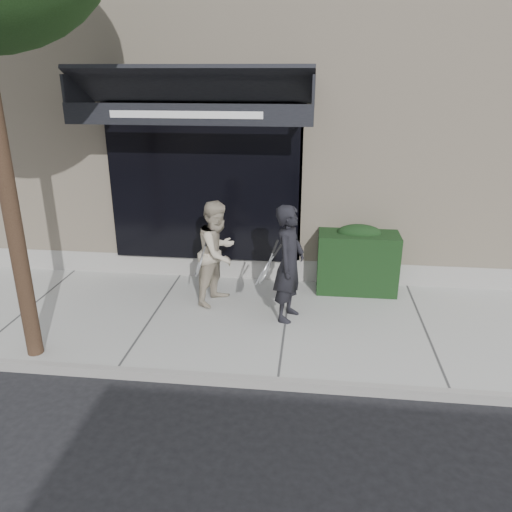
# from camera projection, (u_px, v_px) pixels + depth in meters

# --- Properties ---
(ground) EXTENTS (80.00, 80.00, 0.00)m
(ground) POSITION_uv_depth(u_px,v_px,m) (285.00, 327.00, 7.44)
(ground) COLOR black
(ground) RESTS_ON ground
(sidewalk) EXTENTS (20.00, 3.00, 0.12)m
(sidewalk) POSITION_uv_depth(u_px,v_px,m) (286.00, 323.00, 7.42)
(sidewalk) COLOR #A4A59F
(sidewalk) RESTS_ON ground
(curb) EXTENTS (20.00, 0.10, 0.14)m
(curb) POSITION_uv_depth(u_px,v_px,m) (278.00, 383.00, 5.97)
(curb) COLOR gray
(curb) RESTS_ON ground
(building_facade) EXTENTS (14.30, 8.04, 5.64)m
(building_facade) POSITION_uv_depth(u_px,v_px,m) (301.00, 112.00, 11.11)
(building_facade) COLOR beige
(building_facade) RESTS_ON ground
(hedge) EXTENTS (1.30, 0.70, 1.14)m
(hedge) POSITION_uv_depth(u_px,v_px,m) (357.00, 259.00, 8.26)
(hedge) COLOR black
(hedge) RESTS_ON sidewalk
(pedestrian_front) EXTENTS (0.75, 0.83, 1.73)m
(pedestrian_front) POSITION_uv_depth(u_px,v_px,m) (289.00, 264.00, 7.17)
(pedestrian_front) COLOR black
(pedestrian_front) RESTS_ON sidewalk
(pedestrian_back) EXTENTS (0.89, 0.98, 1.64)m
(pedestrian_back) POSITION_uv_depth(u_px,v_px,m) (218.00, 253.00, 7.73)
(pedestrian_back) COLOR #AFA38C
(pedestrian_back) RESTS_ON sidewalk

